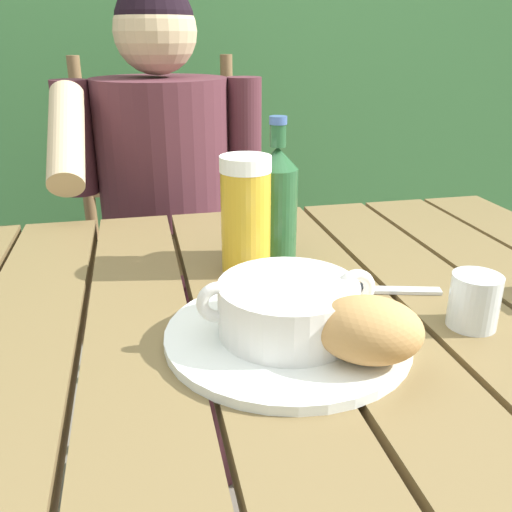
{
  "coord_description": "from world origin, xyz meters",
  "views": [
    {
      "loc": [
        -0.13,
        -0.6,
        1.1
      ],
      "look_at": [
        0.02,
        0.06,
        0.83
      ],
      "focal_mm": 38.75,
      "sensor_mm": 36.0,
      "label": 1
    }
  ],
  "objects_px": {
    "bread_roll": "(368,330)",
    "beer_glass": "(246,215)",
    "beer_bottle": "(277,201)",
    "water_glass_small": "(474,301)",
    "person_eating": "(166,204)",
    "table_knife": "(368,289)",
    "serving_plate": "(287,335)",
    "soup_bowl": "(288,306)",
    "chair_near_diner": "(167,255)"
  },
  "relations": [
    {
      "from": "soup_bowl",
      "to": "water_glass_small",
      "type": "distance_m",
      "value": 0.23
    },
    {
      "from": "serving_plate",
      "to": "beer_glass",
      "type": "distance_m",
      "value": 0.24
    },
    {
      "from": "person_eating",
      "to": "serving_plate",
      "type": "height_order",
      "value": "person_eating"
    },
    {
      "from": "soup_bowl",
      "to": "table_knife",
      "type": "xyz_separation_m",
      "value": [
        0.15,
        0.1,
        -0.04
      ]
    },
    {
      "from": "bread_roll",
      "to": "chair_near_diner",
      "type": "bearing_deg",
      "value": 98.79
    },
    {
      "from": "person_eating",
      "to": "bread_roll",
      "type": "height_order",
      "value": "person_eating"
    },
    {
      "from": "chair_near_diner",
      "to": "soup_bowl",
      "type": "height_order",
      "value": "chair_near_diner"
    },
    {
      "from": "person_eating",
      "to": "soup_bowl",
      "type": "relative_size",
      "value": 5.68
    },
    {
      "from": "beer_bottle",
      "to": "water_glass_small",
      "type": "bearing_deg",
      "value": -56.8
    },
    {
      "from": "person_eating",
      "to": "table_knife",
      "type": "bearing_deg",
      "value": -69.74
    },
    {
      "from": "chair_near_diner",
      "to": "beer_glass",
      "type": "height_order",
      "value": "chair_near_diner"
    },
    {
      "from": "beer_bottle",
      "to": "water_glass_small",
      "type": "distance_m",
      "value": 0.34
    },
    {
      "from": "bread_roll",
      "to": "beer_glass",
      "type": "distance_m",
      "value": 0.31
    },
    {
      "from": "chair_near_diner",
      "to": "bread_roll",
      "type": "distance_m",
      "value": 1.11
    },
    {
      "from": "beer_bottle",
      "to": "water_glass_small",
      "type": "relative_size",
      "value": 3.31
    },
    {
      "from": "water_glass_small",
      "to": "table_knife",
      "type": "height_order",
      "value": "water_glass_small"
    },
    {
      "from": "beer_bottle",
      "to": "serving_plate",
      "type": "bearing_deg",
      "value": -101.41
    },
    {
      "from": "chair_near_diner",
      "to": "table_knife",
      "type": "height_order",
      "value": "chair_near_diner"
    },
    {
      "from": "person_eating",
      "to": "beer_bottle",
      "type": "relative_size",
      "value": 5.38
    },
    {
      "from": "person_eating",
      "to": "bread_roll",
      "type": "xyz_separation_m",
      "value": [
        0.17,
        -0.85,
        0.09
      ]
    },
    {
      "from": "chair_near_diner",
      "to": "beer_glass",
      "type": "relative_size",
      "value": 5.93
    },
    {
      "from": "water_glass_small",
      "to": "chair_near_diner",
      "type": "bearing_deg",
      "value": 108.44
    },
    {
      "from": "bread_roll",
      "to": "beer_glass",
      "type": "xyz_separation_m",
      "value": [
        -0.07,
        0.3,
        0.04
      ]
    },
    {
      "from": "bread_roll",
      "to": "beer_bottle",
      "type": "distance_m",
      "value": 0.34
    },
    {
      "from": "chair_near_diner",
      "to": "serving_plate",
      "type": "bearing_deg",
      "value": -84.39
    },
    {
      "from": "beer_glass",
      "to": "chair_near_diner",
      "type": "bearing_deg",
      "value": 96.78
    },
    {
      "from": "soup_bowl",
      "to": "bread_roll",
      "type": "relative_size",
      "value": 1.51
    },
    {
      "from": "bread_roll",
      "to": "water_glass_small",
      "type": "height_order",
      "value": "bread_roll"
    },
    {
      "from": "person_eating",
      "to": "water_glass_small",
      "type": "height_order",
      "value": "person_eating"
    },
    {
      "from": "serving_plate",
      "to": "bread_roll",
      "type": "relative_size",
      "value": 2.06
    },
    {
      "from": "soup_bowl",
      "to": "table_knife",
      "type": "relative_size",
      "value": 1.28
    },
    {
      "from": "soup_bowl",
      "to": "beer_bottle",
      "type": "bearing_deg",
      "value": 78.59
    },
    {
      "from": "soup_bowl",
      "to": "water_glass_small",
      "type": "relative_size",
      "value": 3.13
    },
    {
      "from": "table_knife",
      "to": "soup_bowl",
      "type": "bearing_deg",
      "value": -144.81
    },
    {
      "from": "bread_roll",
      "to": "beer_glass",
      "type": "relative_size",
      "value": 0.8
    },
    {
      "from": "chair_near_diner",
      "to": "serving_plate",
      "type": "distance_m",
      "value": 1.01
    },
    {
      "from": "chair_near_diner",
      "to": "beer_glass",
      "type": "bearing_deg",
      "value": -83.22
    },
    {
      "from": "table_knife",
      "to": "serving_plate",
      "type": "bearing_deg",
      "value": -144.81
    },
    {
      "from": "serving_plate",
      "to": "bread_roll",
      "type": "xyz_separation_m",
      "value": [
        0.07,
        -0.08,
        0.04
      ]
    },
    {
      "from": "chair_near_diner",
      "to": "soup_bowl",
      "type": "bearing_deg",
      "value": -84.39
    },
    {
      "from": "person_eating",
      "to": "beer_bottle",
      "type": "height_order",
      "value": "person_eating"
    },
    {
      "from": "serving_plate",
      "to": "bread_roll",
      "type": "height_order",
      "value": "bread_roll"
    },
    {
      "from": "soup_bowl",
      "to": "beer_glass",
      "type": "relative_size",
      "value": 1.21
    },
    {
      "from": "bread_roll",
      "to": "beer_bottle",
      "type": "relative_size",
      "value": 0.63
    },
    {
      "from": "water_glass_small",
      "to": "serving_plate",
      "type": "bearing_deg",
      "value": 175.97
    },
    {
      "from": "chair_near_diner",
      "to": "bread_roll",
      "type": "relative_size",
      "value": 7.4
    },
    {
      "from": "person_eating",
      "to": "water_glass_small",
      "type": "distance_m",
      "value": 0.86
    },
    {
      "from": "bread_roll",
      "to": "table_knife",
      "type": "bearing_deg",
      "value": 66.23
    },
    {
      "from": "serving_plate",
      "to": "bread_roll",
      "type": "bearing_deg",
      "value": -49.4
    },
    {
      "from": "beer_glass",
      "to": "soup_bowl",
      "type": "bearing_deg",
      "value": -88.43
    }
  ]
}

